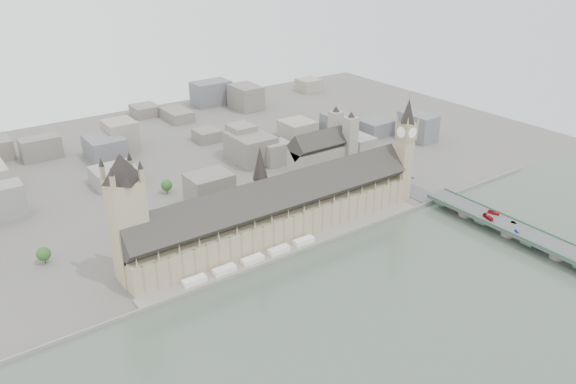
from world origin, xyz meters
TOP-DOWN VIEW (x-y plane):
  - ground at (0.00, 0.00)m, footprint 900.00×900.00m
  - river_thames at (0.00, -165.00)m, footprint 600.00×600.00m
  - embankment_wall at (0.00, -15.00)m, footprint 600.00×1.50m
  - river_terrace at (0.00, -7.50)m, footprint 270.00×15.00m
  - terrace_tents at (-40.00, -7.00)m, footprint 118.00×7.00m
  - palace_of_westminster at (0.00, 19.70)m, footprint 265.00×40.73m
  - elizabeth_tower at (138.00, 8.00)m, footprint 17.00×17.00m
  - victoria_tower at (-122.00, 26.00)m, footprint 30.00×30.00m
  - central_tower at (-10.00, 26.00)m, footprint 13.00×13.00m
  - westminster_bridge at (162.00, -87.50)m, footprint 25.00×325.00m
  - bridge_parapets at (162.00, -132.00)m, footprint 25.00×235.00m
  - westminster_abbey at (110.92, 95.00)m, footprint 68.00×36.00m
  - city_skyline_inland at (0.00, 245.00)m, footprint 720.00×360.00m
  - park_trees at (-10.00, 60.00)m, footprint 110.00×30.00m
  - red_bus_north at (155.99, -77.41)m, footprint 6.15×11.89m
  - red_bus_south at (167.34, -74.67)m, footprint 5.22×10.24m
  - car_blue at (155.45, -106.06)m, footprint 3.62×5.06m
  - car_silver at (167.04, -95.07)m, footprint 2.38×4.66m
  - car_approach at (167.55, 22.17)m, footprint 2.88×5.34m

SIDE VIEW (x-z plane):
  - ground at x=0.00m, z-range 0.00..0.00m
  - river_thames at x=0.00m, z-range 0.00..0.00m
  - river_terrace at x=0.00m, z-range 0.00..2.00m
  - embankment_wall at x=0.00m, z-range 0.00..3.00m
  - terrace_tents at x=-40.00m, z-range 2.00..6.00m
  - westminster_bridge at x=162.00m, z-range 0.00..10.25m
  - park_trees at x=-10.00m, z-range 0.00..15.00m
  - bridge_parapets at x=162.00m, z-range 10.25..11.40m
  - car_silver at x=167.04m, z-range 10.25..11.72m
  - car_approach at x=167.55m, z-range 10.25..11.72m
  - car_blue at x=155.45m, z-range 10.25..11.85m
  - red_bus_south at x=167.34m, z-range 10.25..13.03m
  - red_bus_north at x=155.99m, z-range 10.25..13.49m
  - city_skyline_inland at x=0.00m, z-range 0.00..38.00m
  - palace_of_westminster at x=0.00m, z-range -5.02..50.43m
  - westminster_abbey at x=110.92m, z-range -6.92..57.08m
  - victoria_tower at x=-122.00m, z-range 5.20..105.20m
  - central_tower at x=-10.00m, z-range 33.92..81.92m
  - elizabeth_tower at x=138.00m, z-range 4.34..111.84m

